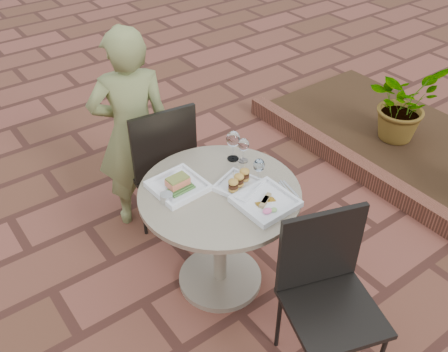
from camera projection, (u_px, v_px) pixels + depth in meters
ground at (240, 314)px, 2.97m from camera, size 60.00×60.00×0.00m
cafe_table at (220, 224)px, 2.88m from camera, size 0.90×0.90×0.73m
chair_far at (160, 155)px, 3.32m from camera, size 0.49×0.49×0.93m
chair_near at (327, 284)px, 2.44m from camera, size 0.56×0.56×0.93m
diner at (133, 132)px, 3.23m from camera, size 0.61×0.49×1.43m
plate_salmon at (178, 185)px, 2.74m from camera, size 0.29×0.29×0.08m
plate_sliders at (239, 183)px, 2.74m from camera, size 0.28×0.28×0.14m
plate_tuna at (265, 202)px, 2.63m from camera, size 0.30×0.30×0.03m
wine_glass_right at (259, 166)px, 2.74m from camera, size 0.06×0.06×0.15m
wine_glass_mid at (233, 140)px, 2.89m from camera, size 0.08×0.08×0.19m
wine_glass_far at (243, 145)px, 2.89m from camera, size 0.07×0.07×0.16m
steel_ramekin at (167, 198)px, 2.65m from camera, size 0.08×0.08×0.05m
cutlery_set at (288, 190)px, 2.73m from camera, size 0.13×0.20×0.00m
planter_curb at (379, 181)px, 3.87m from camera, size 0.12×3.00×0.15m
mulch_bed at (432, 155)px, 4.22m from camera, size 1.30×3.00×0.06m
potted_plant_a at (403, 103)px, 4.21m from camera, size 0.62×0.55×0.66m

